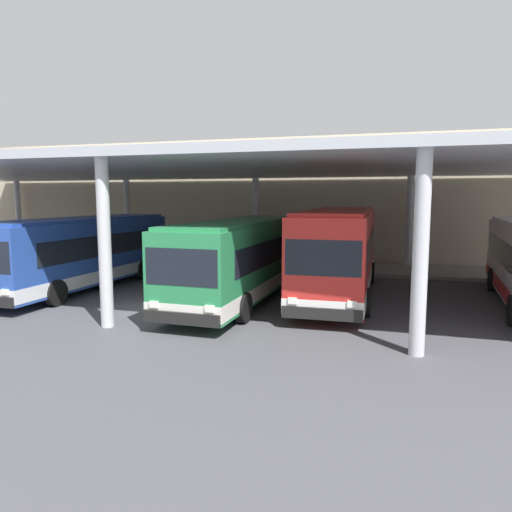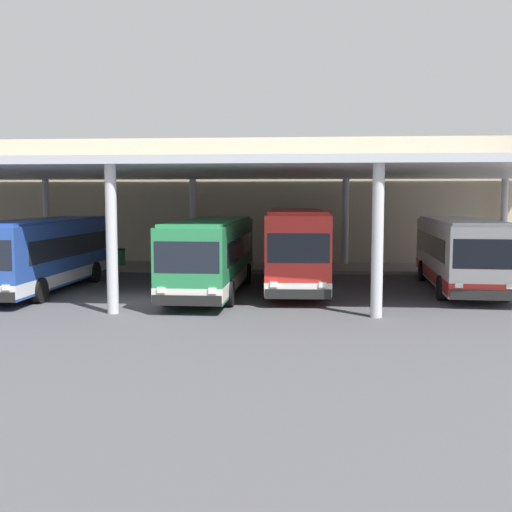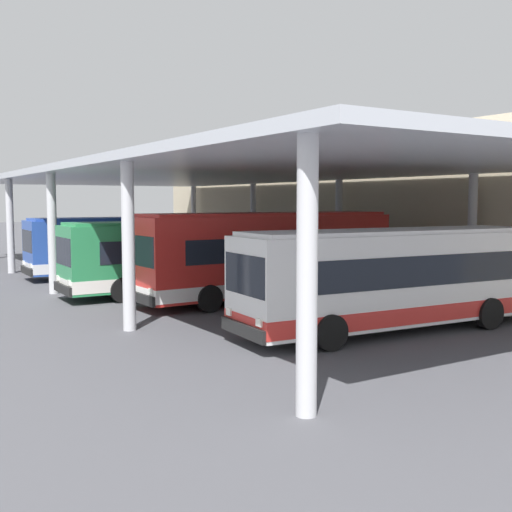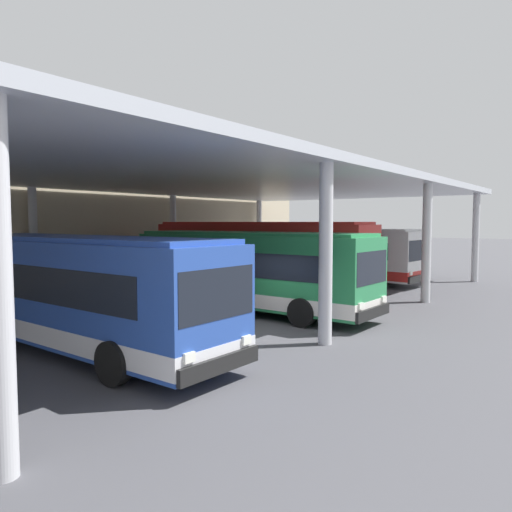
# 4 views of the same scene
# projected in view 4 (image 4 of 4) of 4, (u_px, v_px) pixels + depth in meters

# --- Properties ---
(ground_plane) EXTENTS (200.00, 200.00, 0.00)m
(ground_plane) POSITION_uv_depth(u_px,v_px,m) (256.00, 332.00, 15.64)
(ground_plane) COLOR #47474C
(platform_kerb) EXTENTS (42.00, 4.50, 0.18)m
(platform_kerb) POSITION_uv_depth(u_px,v_px,m) (55.00, 296.00, 22.64)
(platform_kerb) COLOR gray
(platform_kerb) RESTS_ON ground
(station_building_facade) EXTENTS (48.00, 1.60, 7.81)m
(station_building_facade) POSITION_uv_depth(u_px,v_px,m) (17.00, 215.00, 24.31)
(station_building_facade) COLOR #C1B293
(station_building_facade) RESTS_ON ground
(canopy_shelter) EXTENTS (40.00, 17.00, 5.55)m
(canopy_shelter) POSITION_uv_depth(u_px,v_px,m) (141.00, 177.00, 18.55)
(canopy_shelter) COLOR silver
(canopy_shelter) RESTS_ON ground
(bus_nearest_bay) EXTENTS (2.84, 10.57, 3.17)m
(bus_nearest_bay) POSITION_uv_depth(u_px,v_px,m) (78.00, 291.00, 13.35)
(bus_nearest_bay) COLOR #284CA8
(bus_nearest_bay) RESTS_ON ground
(bus_second_bay) EXTENTS (2.85, 10.57, 3.17)m
(bus_second_bay) POSITION_uv_depth(u_px,v_px,m) (249.00, 270.00, 19.22)
(bus_second_bay) COLOR #28844C
(bus_second_bay) RESTS_ON ground
(bus_middle_bay) EXTENTS (2.96, 11.40, 3.57)m
(bus_middle_bay) POSITION_uv_depth(u_px,v_px,m) (259.00, 258.00, 23.34)
(bus_middle_bay) COLOR red
(bus_middle_bay) RESTS_ON ground
(bus_far_bay) EXTENTS (3.21, 10.67, 3.17)m
(bus_far_bay) POSITION_uv_depth(u_px,v_px,m) (333.00, 254.00, 29.12)
(bus_far_bay) COLOR white
(bus_far_bay) RESTS_ON ground
(bench_waiting) EXTENTS (1.80, 0.45, 0.92)m
(bench_waiting) POSITION_uv_depth(u_px,v_px,m) (37.00, 286.00, 21.99)
(bench_waiting) COLOR #383D47
(bench_waiting) RESTS_ON platform_kerb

